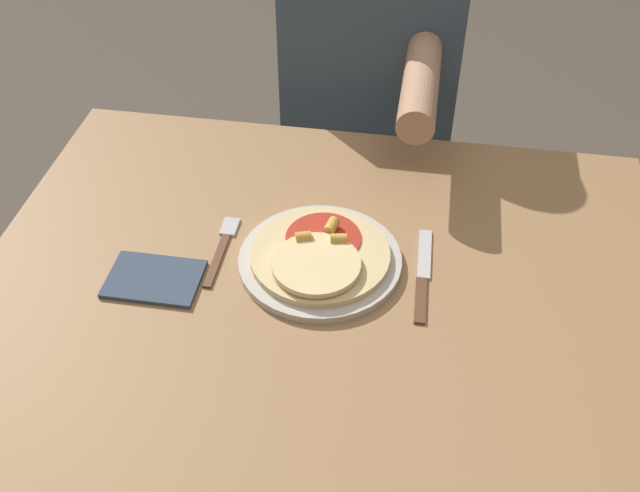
% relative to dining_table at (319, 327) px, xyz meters
% --- Properties ---
extents(dining_table, '(1.14, 0.89, 0.76)m').
position_rel_dining_table_xyz_m(dining_table, '(0.00, 0.00, 0.00)').
color(dining_table, '#9E754C').
rests_on(dining_table, ground_plane).
extents(plate, '(0.28, 0.28, 0.01)m').
position_rel_dining_table_xyz_m(plate, '(-0.01, 0.04, 0.12)').
color(plate, beige).
rests_on(plate, dining_table).
extents(pizza, '(0.24, 0.24, 0.04)m').
position_rel_dining_table_xyz_m(pizza, '(-0.01, 0.04, 0.14)').
color(pizza, '#E0C689').
rests_on(pizza, plate).
extents(fork, '(0.03, 0.18, 0.00)m').
position_rel_dining_table_xyz_m(fork, '(-0.18, 0.06, 0.12)').
color(fork, brown).
rests_on(fork, dining_table).
extents(knife, '(0.03, 0.22, 0.00)m').
position_rel_dining_table_xyz_m(knife, '(0.17, 0.04, 0.12)').
color(knife, brown).
rests_on(knife, dining_table).
extents(napkin, '(0.15, 0.11, 0.01)m').
position_rel_dining_table_xyz_m(napkin, '(-0.27, -0.04, 0.12)').
color(napkin, '#38475B').
rests_on(napkin, dining_table).
extents(person_diner, '(0.39, 0.52, 1.22)m').
position_rel_dining_table_xyz_m(person_diner, '(0.01, 0.67, 0.07)').
color(person_diner, '#2D2D38').
rests_on(person_diner, ground_plane).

